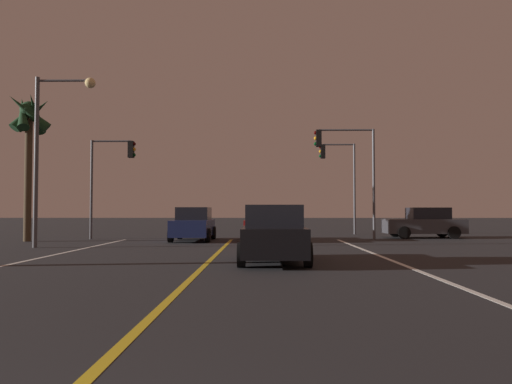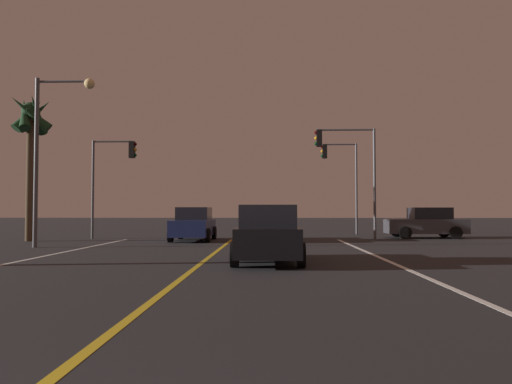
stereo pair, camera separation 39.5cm
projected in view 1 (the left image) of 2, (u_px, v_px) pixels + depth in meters
lane_edge_right at (452, 284)px, 10.35m from camera, size 0.16×30.86×0.01m
lane_center_divider at (186, 283)px, 10.41m from camera, size 0.16×30.86×0.01m
car_crossing_side at (425, 223)px, 27.56m from camera, size 4.30×2.02×1.70m
car_ahead_far at (263, 224)px, 25.10m from camera, size 2.02×4.30×1.70m
car_oncoming at (193, 224)px, 25.07m from camera, size 2.02×4.30×1.70m
car_lead_same_lane at (273, 235)px, 14.59m from camera, size 2.02×4.30×1.70m
traffic_light_near_right at (346, 158)px, 26.42m from camera, size 3.27×0.36×5.92m
traffic_light_near_left at (112, 166)px, 26.56m from camera, size 2.45×0.36×5.34m
traffic_light_far_right at (338, 168)px, 31.91m from camera, size 2.36×0.36×5.87m
street_lamp_left_mid at (52, 137)px, 20.47m from camera, size 2.53×0.44×7.12m
palm_tree_left_mid at (29, 124)px, 24.65m from camera, size 2.19×2.17×7.40m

